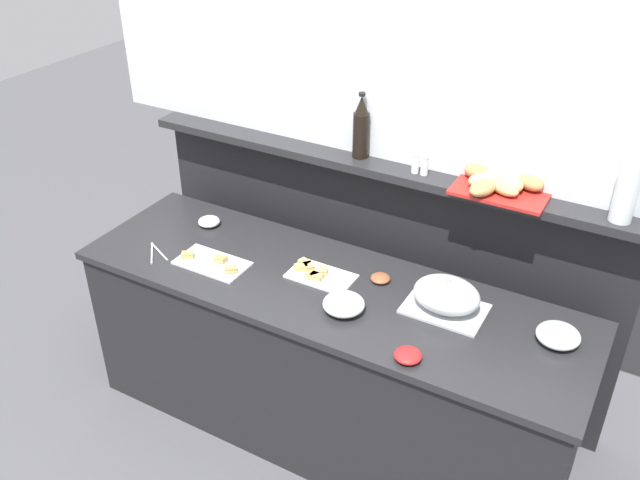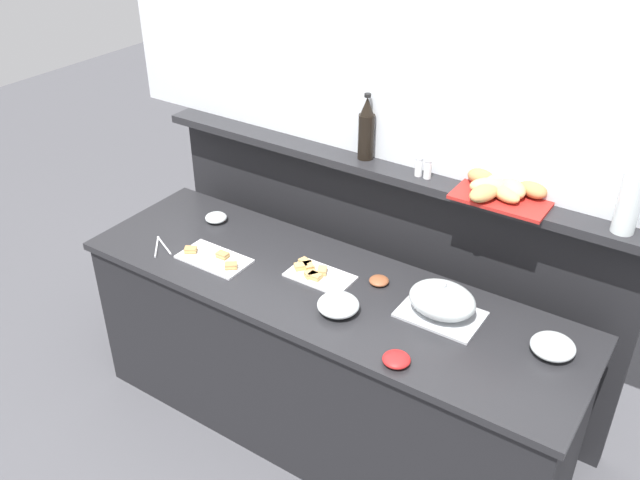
{
  "view_description": "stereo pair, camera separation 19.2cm",
  "coord_description": "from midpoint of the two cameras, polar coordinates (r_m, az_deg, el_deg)",
  "views": [
    {
      "loc": [
        1.21,
        -2.2,
        2.66
      ],
      "look_at": [
        -0.09,
        0.1,
        1.04
      ],
      "focal_mm": 38.63,
      "sensor_mm": 36.0,
      "label": 1
    },
    {
      "loc": [
        1.38,
        -2.1,
        2.66
      ],
      "look_at": [
        -0.09,
        0.1,
        1.04
      ],
      "focal_mm": 38.63,
      "sensor_mm": 36.0,
      "label": 2
    }
  ],
  "objects": [
    {
      "name": "water_carafe",
      "position": [
        2.9,
        22.33,
        3.64
      ],
      "size": [
        0.09,
        0.09,
        0.25
      ],
      "primitive_type": "cylinder",
      "color": "silver",
      "rests_on": "back_ledge_unit"
    },
    {
      "name": "serving_cloche",
      "position": [
        2.92,
        8.58,
        -4.65
      ],
      "size": [
        0.34,
        0.24,
        0.17
      ],
      "color": "#B7BABF",
      "rests_on": "buffet_counter"
    },
    {
      "name": "sandwich_platter_front",
      "position": [
        3.27,
        -10.59,
        -1.89
      ],
      "size": [
        0.34,
        0.19,
        0.04
      ],
      "color": "silver",
      "rests_on": "buffet_counter"
    },
    {
      "name": "sandwich_platter_rear",
      "position": [
        3.13,
        -2.0,
        -2.84
      ],
      "size": [
        0.3,
        0.18,
        0.04
      ],
      "color": "white",
      "rests_on": "buffet_counter"
    },
    {
      "name": "pepper_shaker",
      "position": [
        3.11,
        6.9,
        6.09
      ],
      "size": [
        0.03,
        0.03,
        0.09
      ],
      "color": "white",
      "rests_on": "back_ledge_unit"
    },
    {
      "name": "glass_bowl_small",
      "position": [
        2.87,
        17.31,
        -7.64
      ],
      "size": [
        0.17,
        0.17,
        0.07
      ],
      "color": "silver",
      "rests_on": "buffet_counter"
    },
    {
      "name": "buffet_counter",
      "position": [
        3.35,
        -1.17,
        -9.95
      ],
      "size": [
        2.37,
        0.72,
        0.88
      ],
      "color": "black",
      "rests_on": "ground_plane"
    },
    {
      "name": "serving_tongs",
      "position": [
        3.41,
        -15.05,
        -1.0
      ],
      "size": [
        0.17,
        0.15,
        0.01
      ],
      "color": "#B7BABF",
      "rests_on": "buffet_counter"
    },
    {
      "name": "salt_shaker",
      "position": [
        3.12,
        6.16,
        6.27
      ],
      "size": [
        0.03,
        0.03,
        0.09
      ],
      "color": "white",
      "rests_on": "back_ledge_unit"
    },
    {
      "name": "condiment_bowl_red",
      "position": [
        2.69,
        5.24,
        -9.54
      ],
      "size": [
        0.11,
        0.11,
        0.04
      ],
      "primitive_type": "ellipsoid",
      "color": "red",
      "rests_on": "buffet_counter"
    },
    {
      "name": "upper_wall_panel",
      "position": [
        3.09,
        4.07,
        18.1
      ],
      "size": [
        3.08,
        0.08,
        1.31
      ],
      "primitive_type": "cube",
      "color": "silver",
      "rests_on": "back_ledge_unit"
    },
    {
      "name": "glass_bowl_medium",
      "position": [
        2.91,
        0.07,
        -5.42
      ],
      "size": [
        0.18,
        0.18,
        0.07
      ],
      "color": "silver",
      "rests_on": "buffet_counter"
    },
    {
      "name": "bread_basket",
      "position": [
        3.02,
        12.86,
        4.58
      ],
      "size": [
        0.4,
        0.32,
        0.08
      ],
      "color": "#B2231E",
      "rests_on": "back_ledge_unit"
    },
    {
      "name": "ground_plane",
      "position": [
        4.04,
        3.28,
        -9.72
      ],
      "size": [
        12.0,
        12.0,
        0.0
      ],
      "primitive_type": "plane",
      "color": "#4C4C51"
    },
    {
      "name": "wine_bottle_dark",
      "position": [
        3.22,
        1.69,
        9.19
      ],
      "size": [
        0.08,
        0.08,
        0.32
      ],
      "color": "black",
      "rests_on": "back_ledge_unit"
    },
    {
      "name": "back_ledge_unit",
      "position": [
        3.58,
        3.15,
        -2.12
      ],
      "size": [
        2.48,
        0.22,
        1.29
      ],
      "color": "black",
      "rests_on": "ground_plane"
    },
    {
      "name": "condiment_bowl_cream",
      "position": [
        3.1,
        3.26,
        -3.21
      ],
      "size": [
        0.09,
        0.09,
        0.03
      ],
      "primitive_type": "ellipsoid",
      "color": "brown",
      "rests_on": "buffet_counter"
    },
    {
      "name": "glass_bowl_large",
      "position": [
        3.58,
        -10.71,
        1.46
      ],
      "size": [
        0.11,
        0.11,
        0.04
      ],
      "color": "silver",
      "rests_on": "buffet_counter"
    }
  ]
}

